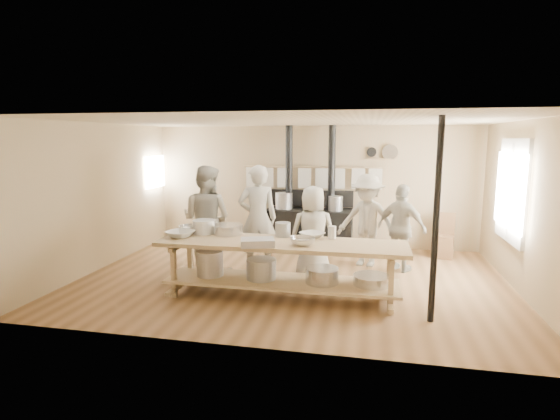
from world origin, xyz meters
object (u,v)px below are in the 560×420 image
at_px(cook_far_left, 258,218).
at_px(chair, 443,244).
at_px(cook_right, 402,228).
at_px(roasting_pan, 258,242).
at_px(prep_table, 281,263).
at_px(cook_left, 206,219).
at_px(cook_center, 313,233).
at_px(cook_by_window, 367,220).
at_px(stove, 309,224).

distance_m(cook_far_left, chair, 3.79).
relative_size(cook_right, roasting_pan, 3.36).
bearing_deg(cook_right, cook_far_left, 42.77).
distance_m(prep_table, cook_left, 1.87).
height_order(chair, roasting_pan, roasting_pan).
bearing_deg(roasting_pan, cook_far_left, 104.45).
relative_size(cook_center, cook_by_window, 0.93).
bearing_deg(cook_left, cook_center, -173.57).
xyz_separation_m(chair, roasting_pan, (-2.95, -3.20, 0.64)).
xyz_separation_m(cook_far_left, chair, (3.36, 1.61, -0.68)).
height_order(cook_right, chair, cook_right).
relative_size(prep_table, roasting_pan, 7.80).
xyz_separation_m(cook_by_window, chair, (1.49, 0.91, -0.59)).
relative_size(prep_table, cook_by_window, 2.12).
relative_size(prep_table, chair, 4.13).
relative_size(cook_left, roasting_pan, 4.06).
bearing_deg(cook_right, stove, -3.41).
bearing_deg(cook_right, chair, -95.88).
distance_m(cook_right, roasting_pan, 2.92).
height_order(cook_center, cook_by_window, cook_by_window).
distance_m(stove, chair, 2.71).
distance_m(cook_center, roasting_pan, 1.41).
bearing_deg(cook_far_left, cook_right, 170.55).
bearing_deg(roasting_pan, cook_left, 133.44).
bearing_deg(prep_table, cook_far_left, 117.95).
height_order(stove, cook_by_window, stove).
distance_m(cook_left, cook_by_window, 2.89).
height_order(prep_table, cook_far_left, cook_far_left).
bearing_deg(prep_table, cook_left, 146.60).
relative_size(prep_table, cook_center, 2.29).
xyz_separation_m(cook_far_left, cook_left, (-0.85, -0.26, -0.00)).
xyz_separation_m(cook_left, cook_center, (1.87, -0.07, -0.15)).
bearing_deg(cook_far_left, roasting_pan, 84.23).
bearing_deg(prep_table, chair, 46.76).
bearing_deg(roasting_pan, prep_table, 51.91).
relative_size(cook_left, chair, 2.15).
xyz_separation_m(stove, cook_right, (1.81, -1.29, 0.25)).
xyz_separation_m(cook_far_left, cook_center, (1.02, -0.32, -0.15)).
bearing_deg(prep_table, cook_right, 43.69).
relative_size(chair, roasting_pan, 1.89).
relative_size(prep_table, cook_left, 1.92).
bearing_deg(cook_by_window, roasting_pan, -104.69).
bearing_deg(stove, cook_center, -80.47).
relative_size(stove, cook_far_left, 1.38).
xyz_separation_m(cook_center, chair, (2.34, 1.93, -0.53)).
distance_m(stove, prep_table, 3.02).
distance_m(stove, cook_center, 2.13).
xyz_separation_m(cook_left, cook_by_window, (2.73, 0.95, -0.09)).
distance_m(prep_table, cook_center, 1.04).
xyz_separation_m(stove, prep_table, (-0.00, -3.02, -0.00)).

